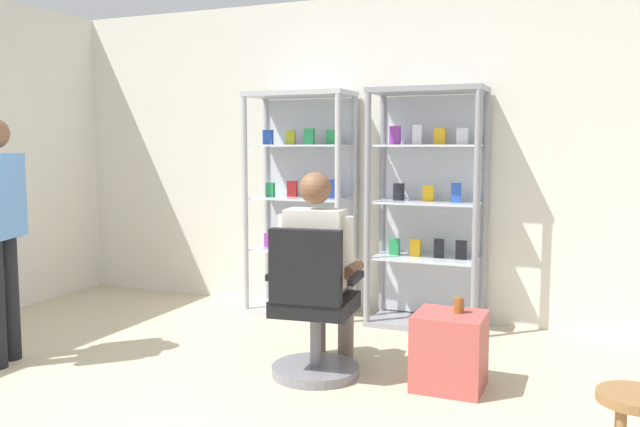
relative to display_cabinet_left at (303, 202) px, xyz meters
name	(u,v)px	position (x,y,z in m)	size (l,w,h in m)	color
back_wall	(372,157)	(0.55, 0.24, 0.39)	(6.00, 0.10, 2.70)	silver
display_cabinet_left	(303,202)	(0.00, 0.00, 0.00)	(0.90, 0.45, 1.90)	#B7B7BC
display_cabinet_right	(428,206)	(1.10, 0.00, 0.00)	(0.90, 0.45, 1.90)	gray
office_chair	(313,316)	(0.74, -1.51, -0.57)	(0.59, 0.56, 0.96)	slate
seated_shopkeeper	(320,261)	(0.72, -1.35, -0.25)	(0.52, 0.59, 1.29)	slate
storage_crate	(449,351)	(1.56, -1.35, -0.73)	(0.41, 0.38, 0.46)	#B24C47
tea_glass	(459,305)	(1.61, -1.32, -0.46)	(0.06, 0.06, 0.09)	brown
wooden_stool	(635,412)	(2.53, -2.21, -0.63)	(0.32, 0.32, 0.41)	olive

